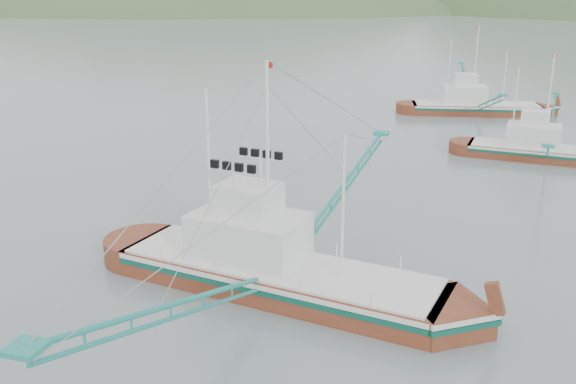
# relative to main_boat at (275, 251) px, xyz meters

# --- Properties ---
(ground) EXTENTS (1200.00, 1200.00, 0.00)m
(ground) POSITION_rel_main_boat_xyz_m (-1.22, 0.30, -2.13)
(ground) COLOR slate
(ground) RESTS_ON ground
(main_boat) EXTENTS (17.56, 30.62, 12.50)m
(main_boat) POSITION_rel_main_boat_xyz_m (0.00, 0.00, 0.00)
(main_boat) COLOR maroon
(main_boat) RESTS_ON ground
(bg_boat_far) EXTENTS (15.59, 27.08, 11.07)m
(bg_boat_far) POSITION_rel_main_boat_xyz_m (8.49, 51.63, -0.24)
(bg_boat_far) COLOR maroon
(bg_boat_far) RESTS_ON ground
(bg_boat_right) EXTENTS (13.98, 24.72, 10.03)m
(bg_boat_right) POSITION_rel_main_boat_xyz_m (15.12, 31.40, -0.69)
(bg_boat_right) COLOR maroon
(bg_boat_right) RESTS_ON ground
(headland_left) EXTENTS (448.00, 308.00, 210.00)m
(headland_left) POSITION_rel_main_boat_xyz_m (-181.22, 360.30, -2.13)
(headland_left) COLOR #405D30
(headland_left) RESTS_ON ground
(ridge_distant) EXTENTS (960.00, 400.00, 240.00)m
(ridge_distant) POSITION_rel_main_boat_xyz_m (28.78, 560.30, -2.13)
(ridge_distant) COLOR slate
(ridge_distant) RESTS_ON ground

